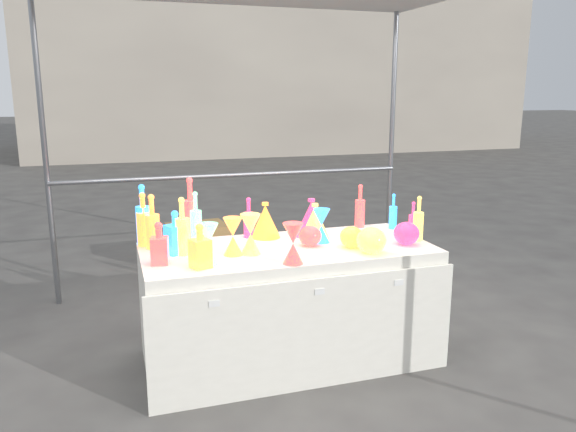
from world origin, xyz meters
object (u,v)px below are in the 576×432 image
object	(u,v)px
display_table	(288,304)
decanter_0	(200,246)
bottle_0	(143,219)
cardboard_box_closed	(198,245)
globe_0	(351,238)
hourglass_0	(293,244)

from	to	relation	value
display_table	decanter_0	distance (m)	0.81
bottle_0	cardboard_box_closed	bearing A→B (deg)	72.12
cardboard_box_closed	bottle_0	size ratio (longest dim) A/B	1.67
display_table	globe_0	distance (m)	0.59
display_table	globe_0	xyz separation A→B (m)	(0.38, -0.11, 0.44)
display_table	hourglass_0	distance (m)	0.60
bottle_0	hourglass_0	world-z (taller)	bottle_0
display_table	decanter_0	bearing A→B (deg)	-157.75
decanter_0	hourglass_0	size ratio (longest dim) A/B	1.07
cardboard_box_closed	hourglass_0	world-z (taller)	hourglass_0
decanter_0	display_table	bearing A→B (deg)	1.57
cardboard_box_closed	hourglass_0	size ratio (longest dim) A/B	2.41
hourglass_0	display_table	bearing A→B (deg)	76.56
cardboard_box_closed	globe_0	world-z (taller)	globe_0
decanter_0	hourglass_0	xyz separation A→B (m)	(0.51, -0.09, -0.01)
bottle_0	decanter_0	xyz separation A→B (m)	(0.26, -0.57, -0.04)
cardboard_box_closed	hourglass_0	distance (m)	2.63
decanter_0	globe_0	distance (m)	0.97
display_table	bottle_0	xyz separation A→B (m)	(-0.85, 0.33, 0.55)
display_table	decanter_0	world-z (taller)	decanter_0
globe_0	decanter_0	bearing A→B (deg)	-172.53
decanter_0	globe_0	bearing A→B (deg)	-13.21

